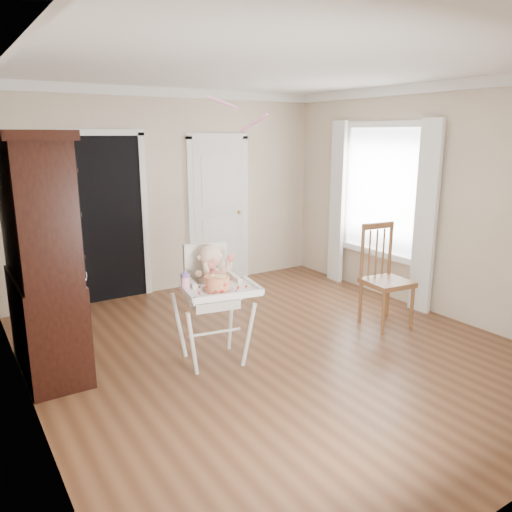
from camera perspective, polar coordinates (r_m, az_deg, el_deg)
floor at (r=5.12m, az=2.38°, el=-10.69°), size 5.00×5.00×0.00m
ceiling at (r=4.70m, az=2.72°, el=20.86°), size 5.00×5.00×0.00m
wall_back at (r=6.90m, az=-9.56°, el=7.19°), size 4.50×0.00×4.50m
wall_left at (r=3.91m, az=-25.55°, el=1.05°), size 0.00×5.00×5.00m
wall_right at (r=6.28m, az=19.68°, el=5.94°), size 0.00×5.00×5.00m
crown_molding at (r=4.69m, az=2.72°, el=20.13°), size 4.50×5.00×0.12m
doorway at (r=6.62m, az=-16.61°, el=4.43°), size 1.06×0.05×2.22m
closet_door at (r=7.22m, az=-4.26°, el=5.03°), size 0.96×0.09×2.13m
window_right at (r=6.75m, az=13.91°, el=6.30°), size 0.13×1.84×2.30m
high_chair at (r=4.65m, az=-5.02°, el=-3.96°), size 0.78×0.91×1.15m
baby at (r=4.63m, az=-5.15°, el=-1.90°), size 0.33×0.28×0.51m
cake at (r=4.35m, az=-4.42°, el=-3.10°), size 0.28×0.28×0.13m
sippy_cup at (r=4.37m, az=-8.09°, el=-2.87°), size 0.08×0.08×0.19m
china_cabinet at (r=4.77m, az=-23.35°, el=0.00°), size 0.57×1.27×2.15m
dining_chair at (r=5.80m, az=14.54°, el=-2.54°), size 0.52×0.52×1.15m
streamer at (r=5.15m, az=-3.97°, el=17.15°), size 0.09×0.49×0.15m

